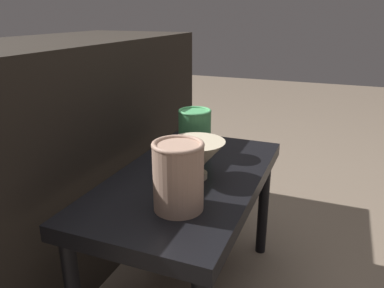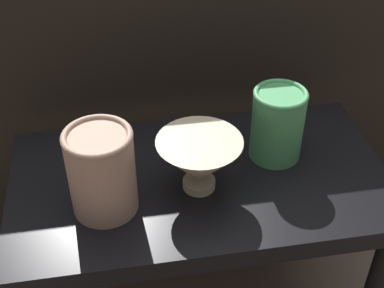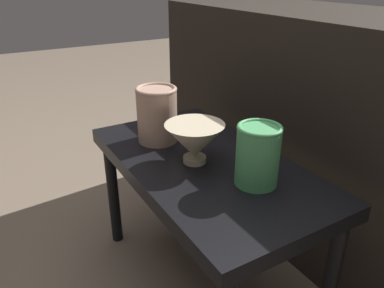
{
  "view_description": "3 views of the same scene",
  "coord_description": "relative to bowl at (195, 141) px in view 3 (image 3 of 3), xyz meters",
  "views": [
    {
      "loc": [
        -0.87,
        -0.36,
        0.84
      ],
      "look_at": [
        0.02,
        -0.0,
        0.5
      ],
      "focal_mm": 35.0,
      "sensor_mm": 36.0,
      "label": 1
    },
    {
      "loc": [
        -0.14,
        -0.74,
        1.08
      ],
      "look_at": [
        -0.02,
        -0.02,
        0.5
      ],
      "focal_mm": 50.0,
      "sensor_mm": 36.0,
      "label": 2
    },
    {
      "loc": [
        0.73,
        -0.47,
        0.87
      ],
      "look_at": [
        -0.03,
        -0.02,
        0.46
      ],
      "focal_mm": 35.0,
      "sensor_mm": 36.0,
      "label": 3
    }
  ],
  "objects": [
    {
      "name": "ground_plane",
      "position": [
        0.01,
        0.03,
        -0.47
      ],
      "size": [
        8.0,
        8.0,
        0.0
      ],
      "primitive_type": "plane",
      "color": "#6B5B4C"
    },
    {
      "name": "table",
      "position": [
        0.01,
        0.03,
        -0.11
      ],
      "size": [
        0.71,
        0.38,
        0.41
      ],
      "color": "black",
      "rests_on": "ground_plane"
    },
    {
      "name": "couch_backdrop",
      "position": [
        0.01,
        0.56,
        -0.1
      ],
      "size": [
        1.47,
        0.5,
        0.75
      ],
      "color": "black",
      "rests_on": "ground_plane"
    },
    {
      "name": "bowl",
      "position": [
        0.0,
        0.0,
        0.0
      ],
      "size": [
        0.15,
        0.15,
        0.1
      ],
      "color": "#C1B293",
      "rests_on": "table"
    },
    {
      "name": "vase_textured_left",
      "position": [
        -0.17,
        -0.02,
        0.02
      ],
      "size": [
        0.12,
        0.12,
        0.16
      ],
      "color": "tan",
      "rests_on": "table"
    },
    {
      "name": "vase_colorful_right",
      "position": [
        0.16,
        0.07,
        0.02
      ],
      "size": [
        0.1,
        0.1,
        0.14
      ],
      "color": "#47995B",
      "rests_on": "table"
    }
  ]
}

